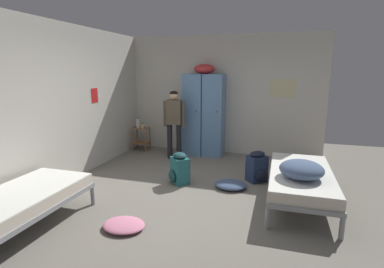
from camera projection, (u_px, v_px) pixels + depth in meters
name	position (u px, v px, depth m)	size (l,w,h in m)	color
ground_plane	(187.00, 197.00, 4.60)	(8.67, 8.67, 0.00)	slate
room_backdrop	(147.00, 100.00, 5.82)	(4.54, 5.48, 2.72)	beige
locker_bank	(204.00, 113.00, 6.77)	(0.90, 0.55, 2.07)	#5B84B2
shelf_unit	(141.00, 137.00, 7.21)	(0.38, 0.30, 0.57)	brown
bed_right	(301.00, 178.00, 4.35)	(0.90, 1.90, 0.49)	gray
bed_left_front	(14.00, 203.00, 3.52)	(0.90, 1.90, 0.49)	gray
bedding_heap	(302.00, 169.00, 4.03)	(0.59, 0.62, 0.24)	slate
person_traveler	(174.00, 118.00, 6.41)	(0.47, 0.22, 1.50)	black
water_bottle	(138.00, 123.00, 7.18)	(0.08, 0.08, 0.25)	white
lotion_bottle	(142.00, 126.00, 7.09)	(0.05, 0.05, 0.13)	beige
backpack_teal	(179.00, 169.00, 5.12)	(0.42, 0.42, 0.55)	#23666B
backpack_navy	(257.00, 167.00, 5.20)	(0.42, 0.42, 0.55)	navy
clothes_pile_pink	(124.00, 225.00, 3.68)	(0.54, 0.44, 0.09)	pink
clothes_pile_denim	(230.00, 185.00, 4.95)	(0.54, 0.46, 0.11)	#42567A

